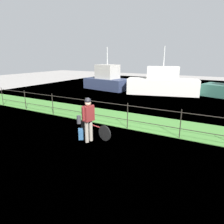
{
  "coord_description": "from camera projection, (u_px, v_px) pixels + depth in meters",
  "views": [
    {
      "loc": [
        3.64,
        -5.76,
        3.11
      ],
      "look_at": [
        -0.35,
        1.22,
        0.9
      ],
      "focal_mm": 32.6,
      "sensor_mm": 36.0,
      "label": 1
    }
  ],
  "objects": [
    {
      "name": "mooring_bollard",
      "position": [
        79.0,
        120.0,
        9.67
      ],
      "size": [
        0.2,
        0.2,
        0.39
      ],
      "primitive_type": "cylinder",
      "color": "#38383D",
      "rests_on": "ground"
    },
    {
      "name": "grass_strip",
      "position": [
        137.0,
        121.0,
        10.01
      ],
      "size": [
        27.0,
        2.4,
        0.03
      ],
      "primitive_type": "cube",
      "color": "#478438",
      "rests_on": "ground"
    },
    {
      "name": "moored_boat_mid",
      "position": [
        107.0,
        80.0,
        19.69
      ],
      "size": [
        4.79,
        2.94,
        3.94
      ],
      "color": "#2D3856",
      "rests_on": "ground"
    },
    {
      "name": "ground_plane",
      "position": [
        104.0,
        145.0,
        7.39
      ],
      "size": [
        60.0,
        60.0,
        0.0
      ],
      "primitive_type": "plane",
      "color": "#9E9993"
    },
    {
      "name": "moored_boat_far",
      "position": [
        162.0,
        84.0,
        16.95
      ],
      "size": [
        5.96,
        3.11,
        3.91
      ],
      "color": "silver",
      "rests_on": "ground"
    },
    {
      "name": "iron_fence",
      "position": [
        128.0,
        114.0,
        8.85
      ],
      "size": [
        18.04,
        0.04,
        1.17
      ],
      "color": "#28231E",
      "rests_on": "ground"
    },
    {
      "name": "wooden_crate",
      "position": [
        88.0,
        117.0,
        8.19
      ],
      "size": [
        0.4,
        0.32,
        0.28
      ],
      "primitive_type": "cube",
      "rotation": [
        0.0,
        0.0,
        -0.21
      ],
      "color": "brown",
      "rests_on": "bicycle_main"
    },
    {
      "name": "terrier_dog",
      "position": [
        88.0,
        112.0,
        8.11
      ],
      "size": [
        0.32,
        0.2,
        0.18
      ],
      "color": "tan",
      "rests_on": "wooden_crate"
    },
    {
      "name": "cyclist_person",
      "position": [
        88.0,
        116.0,
        7.43
      ],
      "size": [
        0.34,
        0.53,
        1.68
      ],
      "color": "gray",
      "rests_on": "ground"
    },
    {
      "name": "harbor_water",
      "position": [
        171.0,
        98.0,
        15.48
      ],
      "size": [
        30.0,
        30.0,
        0.0
      ],
      "primitive_type": "plane",
      "color": "slate",
      "rests_on": "ground"
    },
    {
      "name": "backpack_on_paving",
      "position": [
        81.0,
        134.0,
        7.87
      ],
      "size": [
        0.32,
        0.33,
        0.4
      ],
      "primitive_type": "cube",
      "rotation": [
        0.0,
        0.0,
        5.44
      ],
      "color": "#28517A",
      "rests_on": "ground"
    },
    {
      "name": "bicycle_main",
      "position": [
        94.0,
        129.0,
        8.04
      ],
      "size": [
        1.65,
        0.41,
        0.6
      ],
      "color": "black",
      "rests_on": "ground"
    }
  ]
}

